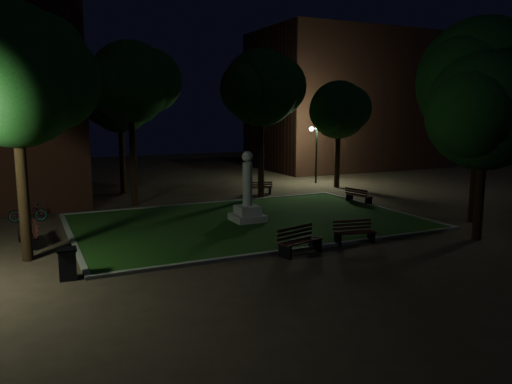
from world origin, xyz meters
TOP-DOWN VIEW (x-y plane):
  - ground at (0.00, 0.00)m, footprint 80.00×80.00m
  - lawn at (0.00, 2.00)m, footprint 15.00×10.00m
  - lawn_kerb at (0.00, 2.00)m, footprint 15.40×10.40m
  - monument at (0.00, 2.00)m, footprint 1.40×1.40m
  - building_far at (18.00, 20.00)m, footprint 16.00×10.00m
  - tree_west at (-9.11, -0.17)m, footprint 5.21×4.25m
  - tree_north_wl at (-3.66, 8.49)m, footprint 5.25×4.29m
  - tree_north_er at (3.53, 7.65)m, footprint 5.36×4.37m
  - tree_ne at (9.99, 9.32)m, footprint 4.68×3.82m
  - tree_east at (9.54, -2.29)m, footprint 6.92×5.65m
  - tree_se at (7.08, -4.68)m, footprint 5.56×4.54m
  - tree_nw at (-9.33, 8.23)m, footprint 7.07×5.77m
  - tree_far_north at (-3.49, 12.65)m, footprint 4.82×3.93m
  - lamppost_ne at (9.68, 11.59)m, footprint 1.18×0.28m
  - bench_near_left at (-0.45, -3.43)m, footprint 1.85×1.06m
  - bench_near_right at (2.21, -3.06)m, footprint 1.67×0.84m
  - bench_left_side at (-9.09, 1.84)m, footprint 0.69×1.74m
  - bench_right_side at (7.53, 3.79)m, footprint 0.86×1.62m
  - bench_far_side at (3.97, 8.93)m, footprint 1.54×0.83m
  - trash_bin at (-8.14, -2.82)m, footprint 0.60×0.60m
  - bicycle at (-9.07, 6.54)m, footprint 1.70×0.70m

SIDE VIEW (x-z plane):
  - ground at x=0.00m, z-range 0.00..0.00m
  - lawn at x=0.00m, z-range 0.00..0.08m
  - lawn_kerb at x=0.00m, z-range 0.00..0.12m
  - bench_far_side at x=3.97m, z-range -0.02..0.78m
  - bench_right_side at x=7.53m, z-range -0.02..0.82m
  - bench_near_right at x=2.21m, z-range -0.03..0.85m
  - bicycle at x=-9.07m, z-range 0.00..0.87m
  - bench_left_side at x=-9.09m, z-range -0.03..0.91m
  - bench_near_left at x=-0.45m, z-range -0.03..0.93m
  - trash_bin at x=-8.14m, z-range 0.01..0.96m
  - monument at x=0.00m, z-range -0.64..2.56m
  - lamppost_ne at x=9.68m, z-range 0.84..4.82m
  - tree_se at x=7.08m, z-range 1.38..8.69m
  - tree_ne at x=9.99m, z-range 1.61..8.67m
  - tree_far_north at x=-3.49m, z-range 1.86..9.54m
  - tree_west at x=-9.11m, z-range 1.90..9.97m
  - building_far at x=18.00m, z-range 0.00..12.00m
  - tree_east at x=9.54m, z-range 1.75..10.89m
  - tree_north_er at x=3.53m, z-range 2.08..10.64m
  - tree_north_wl at x=-3.66m, z-range 2.20..10.90m
  - tree_nw at x=-9.33m, z-range 2.23..12.48m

